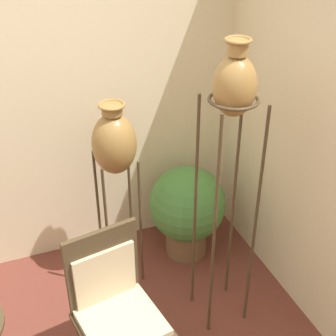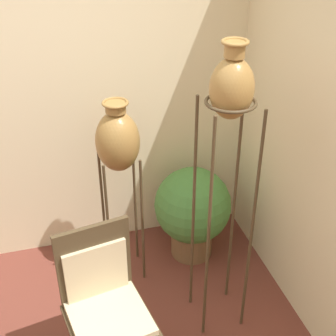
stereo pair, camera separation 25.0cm
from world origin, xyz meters
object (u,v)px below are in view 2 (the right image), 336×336
at_px(vase_stand_tall, 231,103).
at_px(chair, 104,299).
at_px(vase_stand_medium, 118,144).
at_px(potted_plant, 193,209).

xyz_separation_m(vase_stand_tall, chair, (-0.80, -0.22, -1.04)).
xyz_separation_m(vase_stand_medium, potted_plant, (0.57, 0.06, -0.71)).
height_order(vase_stand_medium, potted_plant, vase_stand_medium).
relative_size(vase_stand_tall, vase_stand_medium, 1.36).
distance_m(vase_stand_tall, vase_stand_medium, 0.95).
bearing_deg(chair, vase_stand_tall, 5.44).
bearing_deg(potted_plant, vase_stand_medium, -174.00).
xyz_separation_m(vase_stand_tall, vase_stand_medium, (-0.54, 0.61, -0.49)).
xyz_separation_m(vase_stand_tall, potted_plant, (0.04, 0.67, -1.20)).
bearing_deg(vase_stand_medium, vase_stand_tall, -48.65).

